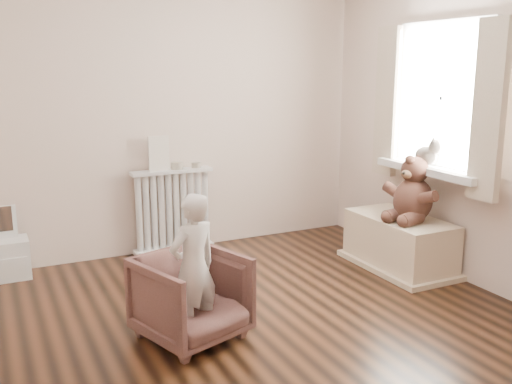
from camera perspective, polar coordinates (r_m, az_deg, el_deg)
name	(u,v)px	position (r m, az deg, el deg)	size (l,w,h in m)	color
floor	(265,321)	(4.00, 0.91, -12.76)	(3.60, 3.60, 0.01)	black
back_wall	(177,111)	(5.30, -7.94, 8.00)	(3.60, 0.02, 2.60)	beige
front_wall	(493,182)	(2.21, 22.62, 0.90)	(3.60, 0.02, 2.60)	beige
right_wall	(474,120)	(4.73, 20.97, 6.76)	(0.02, 3.60, 2.60)	beige
window	(443,98)	(4.90, 18.22, 8.90)	(0.03, 0.90, 1.10)	white
window_sill	(430,170)	(4.90, 17.00, 2.14)	(0.22, 1.10, 0.06)	silver
curtain_left	(489,111)	(4.43, 22.26, 7.49)	(0.06, 0.26, 1.30)	beige
curtain_right	(387,102)	(5.26, 12.96, 8.75)	(0.06, 0.26, 1.30)	beige
radiator	(173,212)	(5.30, -8.31, -1.99)	(0.75, 0.14, 0.79)	silver
paper_doll	(159,153)	(5.16, -9.69, 3.83)	(0.19, 0.02, 0.31)	beige
tin_a	(177,166)	(5.23, -7.90, 2.63)	(0.11, 0.11, 0.06)	#A59E8C
tin_b	(196,165)	(5.29, -6.01, 2.69)	(0.09, 0.09, 0.05)	#A59E8C
toy_vanity	(3,246)	(5.08, -23.93, -4.96)	(0.38, 0.27, 0.60)	silver
armchair	(192,297)	(3.68, -6.47, -10.43)	(0.59, 0.61, 0.55)	brown
child	(193,268)	(3.56, -6.28, -7.54)	(0.34, 0.23, 0.94)	beige
toy_bench	(399,245)	(5.07, 14.14, -5.16)	(0.50, 0.95, 0.45)	beige
teddy_bear	(413,194)	(4.88, 15.46, -0.22)	(0.45, 0.34, 0.55)	#381F17
plush_cat	(427,154)	(4.90, 16.75, 3.69)	(0.17, 0.28, 0.23)	#686059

